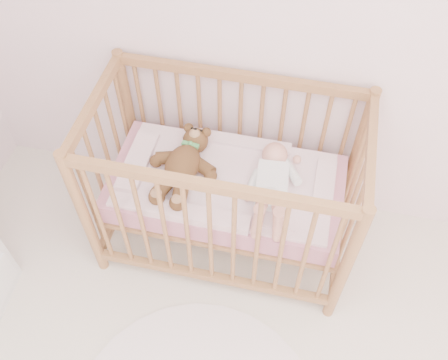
% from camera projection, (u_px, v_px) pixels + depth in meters
% --- Properties ---
extents(wall_back, '(4.00, 0.02, 2.70)m').
position_uv_depth(wall_back, '(342.00, 13.00, 2.14)').
color(wall_back, white).
rests_on(wall_back, floor).
extents(crib, '(1.36, 0.76, 1.00)m').
position_uv_depth(crib, '(226.00, 187.00, 2.63)').
color(crib, '#B07C4A').
rests_on(crib, floor).
extents(mattress, '(1.22, 0.62, 0.13)m').
position_uv_depth(mattress, '(226.00, 188.00, 2.65)').
color(mattress, '#CA7E98').
rests_on(mattress, crib).
extents(blanket, '(1.10, 0.58, 0.06)m').
position_uv_depth(blanket, '(226.00, 180.00, 2.59)').
color(blanket, '#EFA4B2').
rests_on(blanket, mattress).
extents(baby, '(0.34, 0.62, 0.14)m').
position_uv_depth(baby, '(272.00, 182.00, 2.48)').
color(baby, white).
rests_on(baby, blanket).
extents(teddy_bear, '(0.44, 0.58, 0.15)m').
position_uv_depth(teddy_bear, '(183.00, 165.00, 2.54)').
color(teddy_bear, brown).
rests_on(teddy_bear, blanket).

